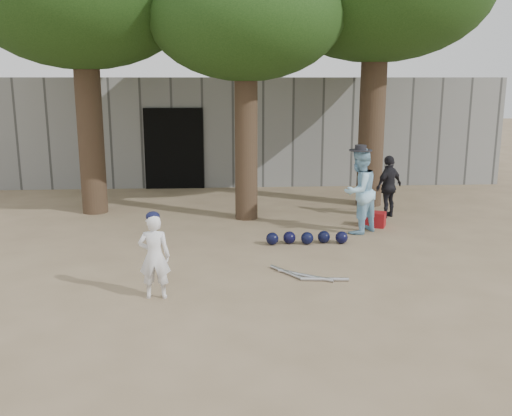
{
  "coord_description": "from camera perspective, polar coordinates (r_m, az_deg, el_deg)",
  "views": [
    {
      "loc": [
        0.03,
        -7.82,
        2.95
      ],
      "look_at": [
        0.6,
        1.0,
        0.95
      ],
      "focal_mm": 40.0,
      "sensor_mm": 36.0,
      "label": 1
    }
  ],
  "objects": [
    {
      "name": "boy_player",
      "position": [
        7.91,
        -10.12,
        -4.79
      ],
      "size": [
        0.44,
        0.29,
        1.19
      ],
      "primitive_type": "imported",
      "rotation": [
        0.0,
        0.0,
        3.12
      ],
      "color": "white",
      "rests_on": "ground"
    },
    {
      "name": "helmet_row",
      "position": [
        10.49,
        5.12,
        -2.98
      ],
      "size": [
        1.51,
        0.3,
        0.23
      ],
      "color": "black",
      "rests_on": "ground"
    },
    {
      "name": "red_bag",
      "position": [
        11.92,
        11.78,
        -1.11
      ],
      "size": [
        0.51,
        0.46,
        0.3
      ],
      "primitive_type": "cube",
      "rotation": [
        0.0,
        0.0,
        -0.43
      ],
      "color": "#A41516",
      "rests_on": "ground"
    },
    {
      "name": "ground",
      "position": [
        8.36,
        -3.7,
        -7.94
      ],
      "size": [
        70.0,
        70.0,
        0.0
      ],
      "primitive_type": "plane",
      "color": "#937C5E",
      "rests_on": "ground"
    },
    {
      "name": "spectator_dark",
      "position": [
        12.7,
        13.13,
        2.11
      ],
      "size": [
        0.84,
        0.74,
        1.35
      ],
      "primitive_type": "imported",
      "rotation": [
        0.0,
        0.0,
        3.77
      ],
      "color": "black",
      "rests_on": "ground"
    },
    {
      "name": "bat_pile",
      "position": [
        8.78,
        4.92,
        -6.75
      ],
      "size": [
        1.13,
        0.78,
        0.06
      ],
      "color": "#B5B7BD",
      "rests_on": "ground"
    },
    {
      "name": "spectator_blue",
      "position": [
        11.23,
        10.26,
        1.66
      ],
      "size": [
        1.02,
        1.0,
        1.66
      ],
      "primitive_type": "imported",
      "rotation": [
        0.0,
        0.0,
        3.85
      ],
      "color": "#9CD3F2",
      "rests_on": "ground"
    },
    {
      "name": "back_building",
      "position": [
        18.22,
        -3.83,
        8.16
      ],
      "size": [
        16.0,
        5.24,
        3.0
      ],
      "color": "gray",
      "rests_on": "ground"
    }
  ]
}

